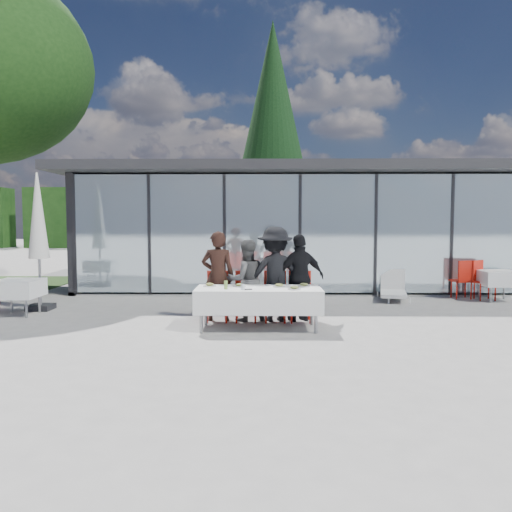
# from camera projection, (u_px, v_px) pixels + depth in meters

# --- Properties ---
(ground) EXTENTS (90.00, 90.00, 0.00)m
(ground) POSITION_uv_depth(u_px,v_px,m) (259.00, 330.00, 8.94)
(ground) COLOR #9C9894
(ground) RESTS_ON ground
(pavilion) EXTENTS (14.80, 8.80, 3.44)m
(pavilion) POSITION_uv_depth(u_px,v_px,m) (320.00, 215.00, 16.91)
(pavilion) COLOR gray
(pavilion) RESTS_ON ground
(treeline) EXTENTS (62.50, 2.00, 4.40)m
(treeline) POSITION_uv_depth(u_px,v_px,m) (234.00, 218.00, 36.74)
(treeline) COLOR black
(treeline) RESTS_ON ground
(dining_table) EXTENTS (2.26, 0.96, 0.75)m
(dining_table) POSITION_uv_depth(u_px,v_px,m) (259.00, 299.00, 9.00)
(dining_table) COLOR white
(dining_table) RESTS_ON ground
(diner_a) EXTENTS (0.65, 0.65, 1.75)m
(diner_a) POSITION_uv_depth(u_px,v_px,m) (218.00, 276.00, 9.74)
(diner_a) COLOR black
(diner_a) RESTS_ON ground
(diner_chair_a) EXTENTS (0.44, 0.44, 0.97)m
(diner_chair_a) POSITION_uv_depth(u_px,v_px,m) (218.00, 293.00, 9.75)
(diner_chair_a) COLOR red
(diner_chair_a) RESTS_ON ground
(diner_b) EXTENTS (0.98, 0.98, 1.59)m
(diner_b) POSITION_uv_depth(u_px,v_px,m) (246.00, 280.00, 9.74)
(diner_b) COLOR #515151
(diner_b) RESTS_ON ground
(diner_chair_b) EXTENTS (0.44, 0.44, 0.97)m
(diner_chair_b) POSITION_uv_depth(u_px,v_px,m) (246.00, 293.00, 9.75)
(diner_chair_b) COLOR red
(diner_chair_b) RESTS_ON ground
(diner_c) EXTENTS (1.34, 1.34, 1.84)m
(diner_c) POSITION_uv_depth(u_px,v_px,m) (275.00, 274.00, 9.72)
(diner_c) COLOR black
(diner_c) RESTS_ON ground
(diner_chair_c) EXTENTS (0.44, 0.44, 0.97)m
(diner_chair_c) POSITION_uv_depth(u_px,v_px,m) (275.00, 293.00, 9.74)
(diner_chair_c) COLOR red
(diner_chair_c) RESTS_ON ground
(diner_d) EXTENTS (1.27, 1.27, 1.70)m
(diner_d) POSITION_uv_depth(u_px,v_px,m) (300.00, 278.00, 9.72)
(diner_d) COLOR black
(diner_d) RESTS_ON ground
(diner_chair_d) EXTENTS (0.44, 0.44, 0.97)m
(diner_chair_d) POSITION_uv_depth(u_px,v_px,m) (300.00, 294.00, 9.73)
(diner_chair_d) COLOR red
(diner_chair_d) RESTS_ON ground
(plate_a) EXTENTS (0.24, 0.24, 0.07)m
(plate_a) POSITION_uv_depth(u_px,v_px,m) (210.00, 285.00, 9.17)
(plate_a) COLOR white
(plate_a) RESTS_ON dining_table
(plate_b) EXTENTS (0.24, 0.24, 0.07)m
(plate_b) POSITION_uv_depth(u_px,v_px,m) (239.00, 285.00, 9.12)
(plate_b) COLOR white
(plate_b) RESTS_ON dining_table
(plate_c) EXTENTS (0.24, 0.24, 0.07)m
(plate_c) POSITION_uv_depth(u_px,v_px,m) (279.00, 286.00, 9.08)
(plate_c) COLOR white
(plate_c) RESTS_ON dining_table
(plate_d) EXTENTS (0.24, 0.24, 0.07)m
(plate_d) POSITION_uv_depth(u_px,v_px,m) (304.00, 285.00, 9.16)
(plate_d) COLOR white
(plate_d) RESTS_ON dining_table
(plate_extra) EXTENTS (0.24, 0.24, 0.07)m
(plate_extra) POSITION_uv_depth(u_px,v_px,m) (294.00, 288.00, 8.75)
(plate_extra) COLOR white
(plate_extra) RESTS_ON dining_table
(juice_bottle) EXTENTS (0.06, 0.06, 0.15)m
(juice_bottle) POSITION_uv_depth(u_px,v_px,m) (226.00, 285.00, 8.80)
(juice_bottle) COLOR #7FA745
(juice_bottle) RESTS_ON dining_table
(drinking_glasses) EXTENTS (0.07, 0.07, 0.10)m
(drinking_glasses) POSITION_uv_depth(u_px,v_px,m) (243.00, 287.00, 8.71)
(drinking_glasses) COLOR silver
(drinking_glasses) RESTS_ON dining_table
(folded_eyeglasses) EXTENTS (0.14, 0.03, 0.01)m
(folded_eyeglasses) POSITION_uv_depth(u_px,v_px,m) (248.00, 289.00, 8.74)
(folded_eyeglasses) COLOR black
(folded_eyeglasses) RESTS_ON dining_table
(spare_table_left) EXTENTS (0.86, 0.86, 0.74)m
(spare_table_left) POSITION_uv_depth(u_px,v_px,m) (18.00, 289.00, 10.31)
(spare_table_left) COLOR white
(spare_table_left) RESTS_ON ground
(spare_table_right) EXTENTS (0.86, 0.86, 0.74)m
(spare_table_right) POSITION_uv_depth(u_px,v_px,m) (498.00, 278.00, 12.18)
(spare_table_right) COLOR white
(spare_table_right) RESTS_ON ground
(spare_chair_a) EXTENTS (0.61, 0.61, 0.97)m
(spare_chair_a) POSITION_uv_depth(u_px,v_px,m) (482.00, 278.00, 12.39)
(spare_chair_a) COLOR red
(spare_chair_a) RESTS_ON ground
(spare_chair_b) EXTENTS (0.52, 0.52, 0.97)m
(spare_chair_b) POSITION_uv_depth(u_px,v_px,m) (464.00, 278.00, 12.47)
(spare_chair_b) COLOR red
(spare_chair_b) RESTS_ON ground
(market_umbrella) EXTENTS (0.50, 0.50, 3.00)m
(market_umbrella) POSITION_uv_depth(u_px,v_px,m) (38.00, 223.00, 10.84)
(market_umbrella) COLOR black
(market_umbrella) RESTS_ON ground
(lounger) EXTENTS (0.89, 1.43, 0.72)m
(lounger) POSITION_uv_depth(u_px,v_px,m) (393.00, 289.00, 12.43)
(lounger) COLOR silver
(lounger) RESTS_ON ground
(conifer_tree) EXTENTS (4.00, 4.00, 10.50)m
(conifer_tree) POSITION_uv_depth(u_px,v_px,m) (273.00, 127.00, 21.48)
(conifer_tree) COLOR #382316
(conifer_tree) RESTS_ON ground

